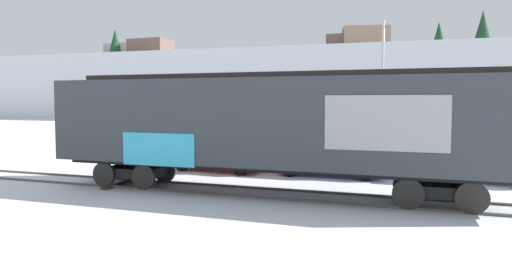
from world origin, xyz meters
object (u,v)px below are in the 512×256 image
parked_car_blue (330,155)px  parked_car_white (469,160)px  freight_car (269,124)px  parked_car_red (219,152)px  flagpole (383,74)px

parked_car_blue → parked_car_white: size_ratio=0.99×
freight_car → parked_car_white: bearing=32.8°
parked_car_red → parked_car_blue: (5.06, 0.08, 0.03)m
flagpole → parked_car_blue: bearing=-111.1°
parked_car_blue → parked_car_red: bearing=-179.1°
flagpole → parked_car_red: (-7.12, -5.40, -3.76)m
freight_car → parked_car_white: freight_car is taller
freight_car → parked_car_red: (-3.55, 4.31, -1.56)m
parked_car_blue → freight_car: bearing=-109.0°
freight_car → parked_car_white: 8.41m
freight_car → parked_car_red: 5.80m
parked_car_red → freight_car: bearing=-50.5°
flagpole → parked_car_white: size_ratio=1.56×
flagpole → parked_car_white: flagpole is taller
parked_car_red → parked_car_white: bearing=0.9°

